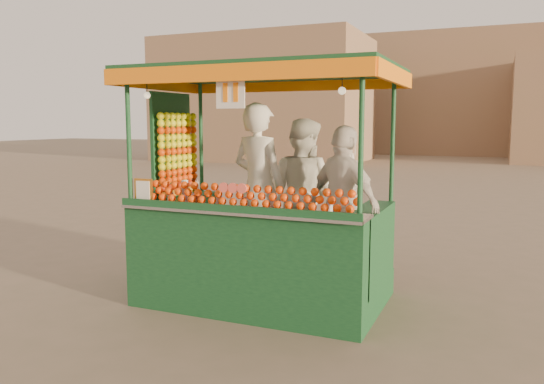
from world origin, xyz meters
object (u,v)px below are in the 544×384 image
at_px(vendor_right, 344,204).
at_px(vendor_middle, 302,192).
at_px(vendor_left, 259,186).
at_px(juice_cart, 254,228).

bearing_deg(vendor_right, vendor_middle, -6.67).
relative_size(vendor_left, vendor_right, 1.15).
relative_size(juice_cart, vendor_left, 1.48).
bearing_deg(vendor_middle, juice_cart, 79.81).
bearing_deg(juice_cart, vendor_middle, 68.53).
height_order(vendor_left, vendor_right, vendor_left).
distance_m(vendor_middle, vendor_right, 0.79).
bearing_deg(vendor_middle, vendor_right, 153.22).
relative_size(juice_cart, vendor_middle, 1.63).
xyz_separation_m(vendor_left, vendor_middle, (0.39, 0.32, -0.08)).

